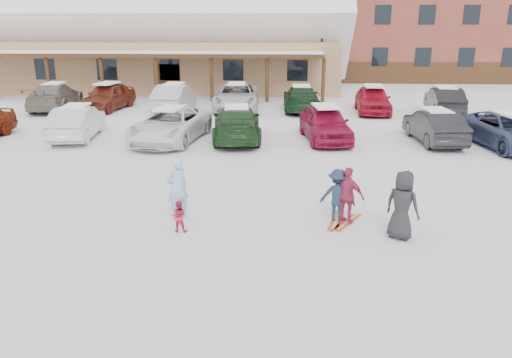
# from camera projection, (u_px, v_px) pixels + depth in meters

# --- Properties ---
(ground) EXTENTS (160.00, 160.00, 0.00)m
(ground) POSITION_uv_depth(u_px,v_px,m) (242.00, 228.00, 12.69)
(ground) COLOR white
(ground) RESTS_ON ground
(day_lodge) EXTENTS (29.12, 12.50, 10.38)m
(day_lodge) POSITION_uv_depth(u_px,v_px,m) (154.00, 36.00, 38.54)
(day_lodge) COLOR tan
(day_lodge) RESTS_ON ground
(lamp_post) EXTENTS (0.50, 0.25, 6.92)m
(lamp_post) POSITION_uv_depth(u_px,v_px,m) (322.00, 38.00, 35.03)
(lamp_post) COLOR black
(lamp_post) RESTS_ON ground
(conifer_3) EXTENTS (3.96, 3.96, 9.18)m
(conifer_3) POSITION_uv_depth(u_px,v_px,m) (331.00, 20.00, 52.72)
(conifer_3) COLOR black
(conifer_3) RESTS_ON ground
(adult_skier) EXTENTS (0.73, 0.71, 1.69)m
(adult_skier) POSITION_uv_depth(u_px,v_px,m) (177.00, 188.00, 13.08)
(adult_skier) COLOR #9BBBE0
(adult_skier) RESTS_ON ground
(toddler_red) EXTENTS (0.40, 0.31, 0.81)m
(toddler_red) POSITION_uv_depth(u_px,v_px,m) (179.00, 216.00, 12.37)
(toddler_red) COLOR #B82142
(toddler_red) RESTS_ON ground
(child_navy) EXTENTS (1.02, 0.74, 1.42)m
(child_navy) POSITION_uv_depth(u_px,v_px,m) (338.00, 196.00, 12.93)
(child_navy) COLOR #19283C
(child_navy) RESTS_ON ground
(skis_child_navy) EXTENTS (0.54, 1.41, 0.03)m
(skis_child_navy) POSITION_uv_depth(u_px,v_px,m) (336.00, 220.00, 13.14)
(skis_child_navy) COLOR #B54519
(skis_child_navy) RESTS_ON ground
(child_magenta) EXTENTS (0.95, 0.77, 1.51)m
(child_magenta) POSITION_uv_depth(u_px,v_px,m) (348.00, 196.00, 12.77)
(child_magenta) COLOR #A2274A
(child_magenta) RESTS_ON ground
(skis_child_magenta) EXTENTS (0.89, 1.31, 0.03)m
(skis_child_magenta) POSITION_uv_depth(u_px,v_px,m) (346.00, 223.00, 12.99)
(skis_child_magenta) COLOR #B54519
(skis_child_magenta) RESTS_ON ground
(bystander_dark) EXTENTS (0.99, 0.93, 1.70)m
(bystander_dark) POSITION_uv_depth(u_px,v_px,m) (402.00, 205.00, 11.87)
(bystander_dark) COLOR #232426
(bystander_dark) RESTS_ON ground
(parked_car_1) EXTENTS (2.07, 4.58, 1.46)m
(parked_car_1) POSITION_uv_depth(u_px,v_px,m) (77.00, 122.00, 22.17)
(parked_car_1) COLOR silver
(parked_car_1) RESTS_ON ground
(parked_car_2) EXTENTS (3.20, 5.56, 1.46)m
(parked_car_2) POSITION_uv_depth(u_px,v_px,m) (171.00, 125.00, 21.64)
(parked_car_2) COLOR white
(parked_car_2) RESTS_ON ground
(parked_car_3) EXTENTS (2.50, 5.22, 1.47)m
(parked_car_3) POSITION_uv_depth(u_px,v_px,m) (237.00, 123.00, 21.87)
(parked_car_3) COLOR #1C3C1C
(parked_car_3) RESTS_ON ground
(parked_car_4) EXTENTS (2.37, 4.67, 1.52)m
(parked_car_4) POSITION_uv_depth(u_px,v_px,m) (325.00, 123.00, 21.78)
(parked_car_4) COLOR maroon
(parked_car_4) RESTS_ON ground
(parked_car_5) EXTENTS (1.79, 4.40, 1.42)m
(parked_car_5) POSITION_uv_depth(u_px,v_px,m) (434.00, 126.00, 21.42)
(parked_car_5) COLOR black
(parked_car_5) RESTS_ON ground
(parked_car_6) EXTENTS (3.11, 5.39, 1.41)m
(parked_car_6) POSITION_uv_depth(u_px,v_px,m) (509.00, 131.00, 20.55)
(parked_car_6) COLOR navy
(parked_car_6) RESTS_ON ground
(parked_car_7) EXTENTS (2.75, 5.52, 1.54)m
(parked_car_7) POSITION_uv_depth(u_px,v_px,m) (55.00, 97.00, 29.40)
(parked_car_7) COLOR slate
(parked_car_7) RESTS_ON ground
(parked_car_8) EXTENTS (2.50, 4.79, 1.55)m
(parked_car_8) POSITION_uv_depth(u_px,v_px,m) (108.00, 96.00, 29.37)
(parked_car_8) COLOR maroon
(parked_car_8) RESTS_ON ground
(parked_car_9) EXTENTS (1.83, 4.82, 1.57)m
(parked_car_9) POSITION_uv_depth(u_px,v_px,m) (174.00, 97.00, 29.00)
(parked_car_9) COLOR #B5B6BA
(parked_car_9) RESTS_ON ground
(parked_car_10) EXTENTS (2.70, 5.59, 1.53)m
(parked_car_10) POSITION_uv_depth(u_px,v_px,m) (237.00, 97.00, 29.40)
(parked_car_10) COLOR silver
(parked_car_10) RESTS_ON ground
(parked_car_11) EXTENTS (2.07, 4.99, 1.44)m
(parked_car_11) POSITION_uv_depth(u_px,v_px,m) (301.00, 98.00, 29.03)
(parked_car_11) COLOR #13331A
(parked_car_11) RESTS_ON ground
(parked_car_12) EXTENTS (2.08, 4.61, 1.53)m
(parked_car_12) POSITION_uv_depth(u_px,v_px,m) (373.00, 99.00, 28.38)
(parked_car_12) COLOR #AB1028
(parked_car_12) RESTS_ON ground
(parked_car_13) EXTENTS (1.98, 4.58, 1.47)m
(parked_car_13) POSITION_uv_depth(u_px,v_px,m) (444.00, 100.00, 28.26)
(parked_car_13) COLOR black
(parked_car_13) RESTS_ON ground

